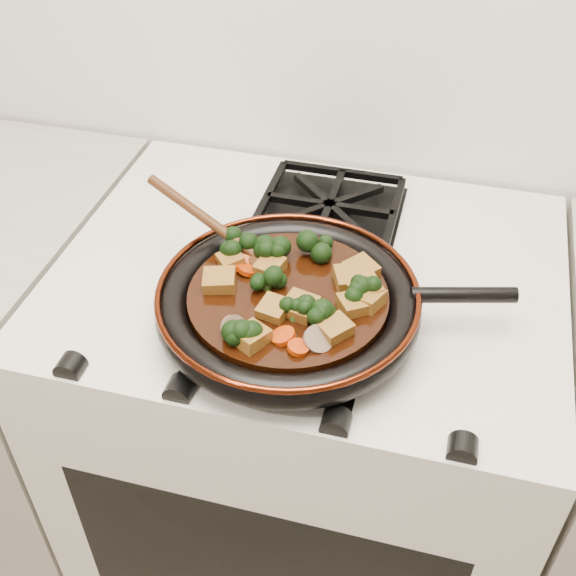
# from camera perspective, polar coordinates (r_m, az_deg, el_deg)

# --- Properties ---
(stove) EXTENTS (0.76, 0.60, 0.90)m
(stove) POSITION_cam_1_polar(r_m,az_deg,el_deg) (1.42, 1.32, -12.60)
(stove) COLOR silver
(stove) RESTS_ON ground
(burner_grate_front) EXTENTS (0.23, 0.23, 0.03)m
(burner_grate_front) POSITION_cam_1_polar(r_m,az_deg,el_deg) (0.98, -0.22, -2.91)
(burner_grate_front) COLOR black
(burner_grate_front) RESTS_ON stove
(burner_grate_back) EXTENTS (0.23, 0.23, 0.03)m
(burner_grate_back) POSITION_cam_1_polar(r_m,az_deg,el_deg) (1.19, 3.28, 6.18)
(burner_grate_back) COLOR black
(burner_grate_back) RESTS_ON stove
(skillet) EXTENTS (0.48, 0.36, 0.05)m
(skillet) POSITION_cam_1_polar(r_m,az_deg,el_deg) (0.97, 0.12, -1.16)
(skillet) COLOR black
(skillet) RESTS_ON burner_grate_front
(braising_sauce) EXTENTS (0.27, 0.27, 0.02)m
(braising_sauce) POSITION_cam_1_polar(r_m,az_deg,el_deg) (0.97, 0.00, -0.94)
(braising_sauce) COLOR black
(braising_sauce) RESTS_ON skillet
(tofu_cube_0) EXTENTS (0.05, 0.05, 0.03)m
(tofu_cube_0) POSITION_cam_1_polar(r_m,az_deg,el_deg) (0.95, 6.37, -0.88)
(tofu_cube_0) COLOR brown
(tofu_cube_0) RESTS_ON braising_sauce
(tofu_cube_1) EXTENTS (0.06, 0.06, 0.03)m
(tofu_cube_1) POSITION_cam_1_polar(r_m,az_deg,el_deg) (0.96, 6.06, -0.18)
(tofu_cube_1) COLOR brown
(tofu_cube_1) RESTS_ON braising_sauce
(tofu_cube_2) EXTENTS (0.05, 0.05, 0.03)m
(tofu_cube_2) POSITION_cam_1_polar(r_m,az_deg,el_deg) (0.93, 0.98, -1.57)
(tofu_cube_2) COLOR brown
(tofu_cube_2) RESTS_ON braising_sauce
(tofu_cube_3) EXTENTS (0.06, 0.06, 0.03)m
(tofu_cube_3) POSITION_cam_1_polar(r_m,az_deg,el_deg) (0.99, 5.78, 1.39)
(tofu_cube_3) COLOR brown
(tofu_cube_3) RESTS_ON braising_sauce
(tofu_cube_4) EXTENTS (0.05, 0.05, 0.02)m
(tofu_cube_4) POSITION_cam_1_polar(r_m,az_deg,el_deg) (0.94, 5.12, -1.35)
(tofu_cube_4) COLOR brown
(tofu_cube_4) RESTS_ON braising_sauce
(tofu_cube_5) EXTENTS (0.04, 0.05, 0.03)m
(tofu_cube_5) POSITION_cam_1_polar(r_m,az_deg,el_deg) (0.93, -1.12, -1.72)
(tofu_cube_5) COLOR brown
(tofu_cube_5) RESTS_ON braising_sauce
(tofu_cube_6) EXTENTS (0.05, 0.05, 0.02)m
(tofu_cube_6) POSITION_cam_1_polar(r_m,az_deg,el_deg) (0.90, 3.72, -3.28)
(tofu_cube_6) COLOR brown
(tofu_cube_6) RESTS_ON braising_sauce
(tofu_cube_7) EXTENTS (0.05, 0.05, 0.03)m
(tofu_cube_7) POSITION_cam_1_polar(r_m,az_deg,el_deg) (0.89, -2.92, -3.90)
(tofu_cube_7) COLOR brown
(tofu_cube_7) RESTS_ON braising_sauce
(tofu_cube_8) EXTENTS (0.05, 0.05, 0.03)m
(tofu_cube_8) POSITION_cam_1_polar(r_m,az_deg,el_deg) (0.97, 4.93, 0.72)
(tofu_cube_8) COLOR brown
(tofu_cube_8) RESTS_ON braising_sauce
(tofu_cube_9) EXTENTS (0.04, 0.05, 0.02)m
(tofu_cube_9) POSITION_cam_1_polar(r_m,az_deg,el_deg) (0.99, -1.44, 1.64)
(tofu_cube_9) COLOR brown
(tofu_cube_9) RESTS_ON braising_sauce
(tofu_cube_10) EXTENTS (0.05, 0.05, 0.02)m
(tofu_cube_10) POSITION_cam_1_polar(r_m,az_deg,el_deg) (1.00, -4.54, 2.15)
(tofu_cube_10) COLOR brown
(tofu_cube_10) RESTS_ON braising_sauce
(tofu_cube_11) EXTENTS (0.05, 0.05, 0.03)m
(tofu_cube_11) POSITION_cam_1_polar(r_m,az_deg,el_deg) (0.97, -5.42, 0.51)
(tofu_cube_11) COLOR brown
(tofu_cube_11) RESTS_ON braising_sauce
(broccoli_floret_0) EXTENTS (0.07, 0.07, 0.07)m
(broccoli_floret_0) POSITION_cam_1_polar(r_m,az_deg,el_deg) (1.02, -3.80, 3.21)
(broccoli_floret_0) COLOR black
(broccoli_floret_0) RESTS_ON braising_sauce
(broccoli_floret_1) EXTENTS (0.09, 0.09, 0.06)m
(broccoli_floret_1) POSITION_cam_1_polar(r_m,az_deg,el_deg) (0.92, 2.34, -2.26)
(broccoli_floret_1) COLOR black
(broccoli_floret_1) RESTS_ON braising_sauce
(broccoli_floret_2) EXTENTS (0.08, 0.08, 0.07)m
(broccoli_floret_2) POSITION_cam_1_polar(r_m,az_deg,el_deg) (0.91, 0.54, -1.91)
(broccoli_floret_2) COLOR black
(broccoli_floret_2) RESTS_ON braising_sauce
(broccoli_floret_3) EXTENTS (0.08, 0.08, 0.07)m
(broccoli_floret_3) POSITION_cam_1_polar(r_m,az_deg,el_deg) (0.89, -3.82, -3.75)
(broccoli_floret_3) COLOR black
(broccoli_floret_3) RESTS_ON braising_sauce
(broccoli_floret_4) EXTENTS (0.08, 0.09, 0.07)m
(broccoli_floret_4) POSITION_cam_1_polar(r_m,az_deg,el_deg) (1.02, 2.27, 3.20)
(broccoli_floret_4) COLOR black
(broccoli_floret_4) RESTS_ON braising_sauce
(broccoli_floret_5) EXTENTS (0.06, 0.06, 0.06)m
(broccoli_floret_5) POSITION_cam_1_polar(r_m,az_deg,el_deg) (0.95, 5.98, -0.64)
(broccoli_floret_5) COLOR black
(broccoli_floret_5) RESTS_ON braising_sauce
(broccoli_floret_6) EXTENTS (0.08, 0.09, 0.07)m
(broccoli_floret_6) POSITION_cam_1_polar(r_m,az_deg,el_deg) (1.01, -1.21, 2.98)
(broccoli_floret_6) COLOR black
(broccoli_floret_6) RESTS_ON braising_sauce
(broccoli_floret_7) EXTENTS (0.08, 0.08, 0.06)m
(broccoli_floret_7) POSITION_cam_1_polar(r_m,az_deg,el_deg) (0.96, -1.64, 0.35)
(broccoli_floret_7) COLOR black
(broccoli_floret_7) RESTS_ON braising_sauce
(carrot_coin_0) EXTENTS (0.03, 0.03, 0.01)m
(carrot_coin_0) POSITION_cam_1_polar(r_m,az_deg,el_deg) (0.88, 0.80, -4.72)
(carrot_coin_0) COLOR #A82C04
(carrot_coin_0) RESTS_ON braising_sauce
(carrot_coin_1) EXTENTS (0.03, 0.03, 0.02)m
(carrot_coin_1) POSITION_cam_1_polar(r_m,az_deg,el_deg) (1.00, -4.33, 1.70)
(carrot_coin_1) COLOR #A82C04
(carrot_coin_1) RESTS_ON braising_sauce
(carrot_coin_2) EXTENTS (0.03, 0.03, 0.02)m
(carrot_coin_2) POSITION_cam_1_polar(r_m,az_deg,el_deg) (1.00, -3.58, 1.95)
(carrot_coin_2) COLOR #A82C04
(carrot_coin_2) RESTS_ON braising_sauce
(carrot_coin_3) EXTENTS (0.03, 0.03, 0.02)m
(carrot_coin_3) POSITION_cam_1_polar(r_m,az_deg,el_deg) (0.99, -3.19, 1.50)
(carrot_coin_3) COLOR #A82C04
(carrot_coin_3) RESTS_ON braising_sauce
(carrot_coin_4) EXTENTS (0.03, 0.03, 0.02)m
(carrot_coin_4) POSITION_cam_1_polar(r_m,az_deg,el_deg) (0.89, -0.38, -3.82)
(carrot_coin_4) COLOR #A82C04
(carrot_coin_4) RESTS_ON braising_sauce
(mushroom_slice_0) EXTENTS (0.04, 0.04, 0.03)m
(mushroom_slice_0) POSITION_cam_1_polar(r_m,az_deg,el_deg) (0.90, -4.32, -3.19)
(mushroom_slice_0) COLOR brown
(mushroom_slice_0) RESTS_ON braising_sauce
(mushroom_slice_1) EXTENTS (0.04, 0.04, 0.02)m
(mushroom_slice_1) POSITION_cam_1_polar(r_m,az_deg,el_deg) (1.01, -3.66, 2.62)
(mushroom_slice_1) COLOR brown
(mushroom_slice_1) RESTS_ON braising_sauce
(mushroom_slice_2) EXTENTS (0.05, 0.05, 0.02)m
(mushroom_slice_2) POSITION_cam_1_polar(r_m,az_deg,el_deg) (0.89, 2.38, -4.09)
(mushroom_slice_2) COLOR brown
(mushroom_slice_2) RESTS_ON braising_sauce
(wooden_spoon) EXTENTS (0.14, 0.07, 0.21)m
(wooden_spoon) POSITION_cam_1_polar(r_m,az_deg,el_deg) (1.02, -4.40, 3.93)
(wooden_spoon) COLOR #41210E
(wooden_spoon) RESTS_ON braising_sauce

